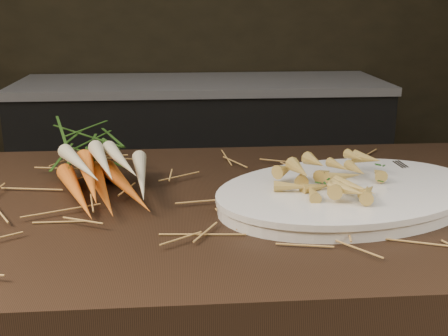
{
  "coord_description": "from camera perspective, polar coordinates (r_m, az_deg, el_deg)",
  "views": [
    {
      "loc": [
        0.19,
        -0.62,
        1.24
      ],
      "look_at": [
        0.26,
        0.29,
        0.96
      ],
      "focal_mm": 45.0,
      "sensor_mm": 36.0,
      "label": 1
    }
  ],
  "objects": [
    {
      "name": "roasted_veg_heap",
      "position": [
        0.97,
        12.61,
        -0.66
      ],
      "size": [
        0.27,
        0.23,
        0.05
      ],
      "primitive_type": null,
      "rotation": [
        0.0,
        0.0,
        0.32
      ],
      "color": "#BD9543",
      "rests_on": "serving_platter"
    },
    {
      "name": "serving_fork",
      "position": [
        1.07,
        20.5,
        -1.13
      ],
      "size": [
        0.03,
        0.18,
        0.0
      ],
      "primitive_type": "cube",
      "rotation": [
        0.0,
        0.0,
        0.05
      ],
      "color": "silver",
      "rests_on": "serving_platter"
    },
    {
      "name": "back_counter",
      "position": [
        2.92,
        -2.25,
        0.71
      ],
      "size": [
        1.82,
        0.62,
        0.84
      ],
      "color": "black",
      "rests_on": "ground"
    },
    {
      "name": "serving_platter",
      "position": [
        0.99,
        12.46,
        -2.79
      ],
      "size": [
        0.54,
        0.44,
        0.02
      ],
      "primitive_type": null,
      "rotation": [
        0.0,
        0.0,
        0.32
      ],
      "color": "white",
      "rests_on": "main_counter"
    },
    {
      "name": "root_veg_bunch",
      "position": [
        1.12,
        -13.29,
        1.25
      ],
      "size": [
        0.27,
        0.5,
        0.09
      ],
      "rotation": [
        0.0,
        0.0,
        0.27
      ],
      "color": "orange",
      "rests_on": "main_counter"
    },
    {
      "name": "straw_bedding",
      "position": [
        1.0,
        -15.33,
        -2.98
      ],
      "size": [
        1.4,
        0.6,
        0.02
      ],
      "primitive_type": null,
      "color": "olive",
      "rests_on": "main_counter"
    }
  ]
}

